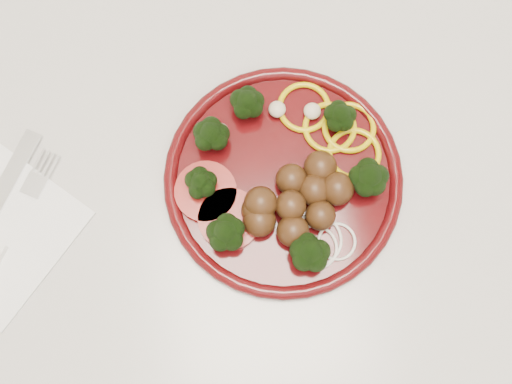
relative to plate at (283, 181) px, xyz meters
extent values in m
cube|color=silver|center=(0.16, 0.02, -0.48)|extent=(2.40, 0.60, 0.87)
cube|color=#BBB8B1|center=(0.16, 0.02, -0.03)|extent=(2.40, 0.60, 0.03)
cylinder|color=#3F0709|center=(0.00, 0.00, -0.01)|extent=(0.24, 0.24, 0.01)
torus|color=#3F0709|center=(0.00, 0.00, 0.00)|extent=(0.24, 0.24, 0.01)
sphere|color=#452811|center=(0.01, 0.00, 0.01)|extent=(0.03, 0.03, 0.03)
sphere|color=#452811|center=(0.05, -0.02, 0.01)|extent=(0.03, 0.03, 0.03)
sphere|color=#452811|center=(0.04, 0.00, 0.01)|extent=(0.03, 0.03, 0.03)
sphere|color=#452811|center=(-0.03, -0.02, 0.01)|extent=(0.03, 0.03, 0.03)
sphere|color=#452811|center=(0.00, -0.03, 0.01)|extent=(0.03, 0.03, 0.03)
sphere|color=#452811|center=(0.03, -0.04, 0.01)|extent=(0.03, 0.03, 0.03)
sphere|color=#452811|center=(0.00, -0.05, 0.01)|extent=(0.03, 0.03, 0.03)
sphere|color=#452811|center=(0.03, -0.02, 0.01)|extent=(0.03, 0.03, 0.03)
sphere|color=#452811|center=(-0.03, -0.04, 0.01)|extent=(0.03, 0.03, 0.03)
sphere|color=#452811|center=(-0.03, -0.03, 0.01)|extent=(0.03, 0.03, 0.03)
torus|color=#CAAA07|center=(0.06, 0.05, 0.00)|extent=(0.06, 0.06, 0.01)
torus|color=#CAAA07|center=(0.08, 0.01, 0.00)|extent=(0.06, 0.06, 0.01)
torus|color=#CAAA07|center=(0.04, 0.07, 0.00)|extent=(0.06, 0.06, 0.01)
torus|color=#CAAA07|center=(0.08, 0.04, 0.00)|extent=(0.06, 0.06, 0.01)
cylinder|color=#720A07|center=(-0.08, 0.00, 0.00)|extent=(0.06, 0.06, 0.01)
cylinder|color=#720A07|center=(-0.06, -0.03, 0.00)|extent=(0.06, 0.06, 0.01)
torus|color=beige|center=(0.02, -0.07, 0.00)|extent=(0.05, 0.05, 0.00)
torus|color=beige|center=(0.04, -0.07, 0.00)|extent=(0.04, 0.04, 0.00)
torus|color=beige|center=(0.02, -0.06, 0.00)|extent=(0.05, 0.05, 0.00)
ellipsoid|color=#C6B793|center=(0.01, 0.07, 0.00)|extent=(0.02, 0.02, 0.01)
ellipsoid|color=#C6B793|center=(-0.05, 0.06, 0.00)|extent=(0.02, 0.02, 0.01)
ellipsoid|color=#C6B793|center=(0.04, 0.07, 0.00)|extent=(0.02, 0.02, 0.01)
cube|color=silver|center=(-0.27, 0.06, -0.01)|extent=(0.08, 0.10, 0.00)
cube|color=silver|center=(-0.25, 0.04, -0.01)|extent=(0.03, 0.03, 0.00)
cube|color=silver|center=(-0.23, 0.06, -0.01)|extent=(0.02, 0.02, 0.00)
cube|color=silver|center=(-0.23, 0.06, -0.01)|extent=(0.02, 0.02, 0.00)
cube|color=silver|center=(-0.24, 0.07, -0.01)|extent=(0.02, 0.02, 0.00)
cube|color=silver|center=(-0.24, 0.07, -0.01)|extent=(0.02, 0.02, 0.00)
camera|label=1|loc=(-0.06, -0.15, 0.62)|focal=45.00mm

